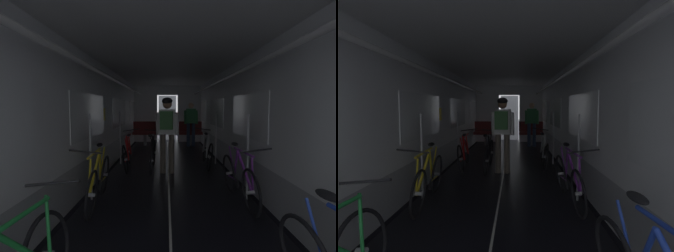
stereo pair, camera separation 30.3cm
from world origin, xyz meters
The scene contains 10 objects.
train_car_shell centered at (0.00, 3.60, 1.70)m, with size 3.14×12.34×2.57m.
bench_seat_far_left centered at (-0.90, 8.07, 0.57)m, with size 0.98×0.51×0.95m.
bench_seat_far_right centered at (0.90, 8.07, 0.57)m, with size 0.98×0.51×0.95m.
bicycle_silver centered at (1.00, 4.46, 0.38)m, with size 0.44×1.69×0.96m.
bicycle_red centered at (-1.01, 4.16, 0.38)m, with size 0.44×1.69×0.96m.
bicycle_yellow centered at (-1.09, 1.90, 0.38)m, with size 0.44×1.69×0.95m.
bicycle_purple centered at (1.10, 1.98, 0.38)m, with size 0.44×1.69×0.95m.
person_cyclist_aisle centered at (-0.03, 3.74, 1.07)m, with size 0.55×0.41×1.73m.
bicycle_black_in_aisle centered at (-0.37, 4.00, 0.38)m, with size 0.44×1.69×0.94m.
person_standing_near_bench centered at (0.90, 7.70, 0.98)m, with size 0.53×0.23×1.69m.
Camera 1 is at (-0.05, -1.89, 1.50)m, focal length 26.67 mm.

